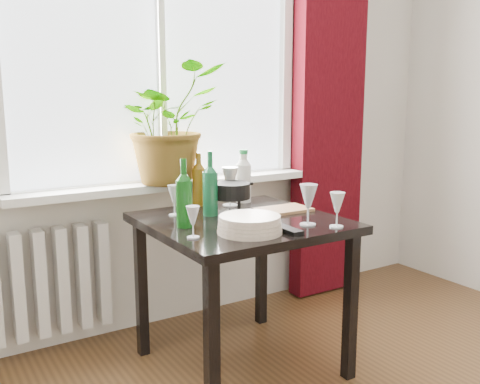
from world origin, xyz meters
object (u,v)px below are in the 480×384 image
wineglass_front_right (308,204)px  wineglass_back_center (230,186)px  plate_stack (250,224)px  cutting_board (283,210)px  wineglass_front_left (193,222)px  fondue_pot (231,198)px  wine_bottle_left (184,193)px  table (241,238)px  wine_bottle_right (210,183)px  wineglass_far_right (337,209)px  radiator (29,285)px  potted_plant (168,123)px  bottle_amber (199,178)px  cleaning_bottle (243,176)px  tv_remote (287,229)px  wineglass_back_left (174,200)px

wineglass_front_right → wineglass_back_center: bearing=98.6°
plate_stack → cutting_board: size_ratio=1.04×
wineglass_front_left → fondue_pot: size_ratio=0.62×
wine_bottle_left → wineglass_back_center: (0.40, 0.28, -0.05)m
fondue_pot → table: bearing=-107.4°
wine_bottle_left → wine_bottle_right: 0.25m
wineglass_back_center → cutting_board: bearing=-57.1°
wineglass_far_right → wineglass_back_center: (-0.16, 0.64, 0.03)m
table → wine_bottle_left: wine_bottle_left is taller
radiator → table: bearing=-36.5°
potted_plant → bottle_amber: size_ratio=2.23×
cleaning_bottle → table: bearing=-123.8°
wine_bottle_left → wineglass_back_center: 0.49m
table → plate_stack: size_ratio=3.09×
wine_bottle_right → wineglass_front_left: bearing=-128.6°
wine_bottle_left → cleaning_bottle: 0.61m
table → wineglass_front_right: wineglass_front_right is taller
radiator → fondue_pot: 1.09m
radiator → wine_bottle_right: 1.04m
cleaning_bottle → tv_remote: bearing=-106.0°
wineglass_back_center → wineglass_front_left: size_ratio=1.56×
wine_bottle_left → bottle_amber: 0.46m
radiator → table: size_ratio=0.94×
wineglass_far_right → plate_stack: 0.40m
fondue_pot → tv_remote: 0.45m
wine_bottle_right → wineglass_front_right: size_ratio=1.65×
wineglass_back_left → bottle_amber: bearing=35.1°
wineglass_back_left → tv_remote: bearing=-62.6°
cutting_board → wineglass_far_right: bearing=-89.5°
radiator → wineglass_far_right: wineglass_far_right is taller
bottle_amber → potted_plant: bearing=118.6°
table → bottle_amber: bearing=93.9°
radiator → wineglass_back_center: (0.96, -0.35, 0.47)m
wine_bottle_left → wineglass_far_right: 0.67m
wineglass_far_right → plate_stack: bearing=162.5°
wineglass_front_left → wineglass_front_right: bearing=-8.2°
cleaning_bottle → wineglass_front_left: bearing=-137.9°
wine_bottle_left → tv_remote: 0.47m
wine_bottle_left → wineglass_back_left: wine_bottle_left is taller
wineglass_back_center → tv_remote: bearing=-96.6°
wineglass_front_left → plate_stack: bearing=-12.9°
radiator → wine_bottle_right: (0.76, -0.49, 0.52)m
bottle_amber → fondue_pot: bearing=-75.9°
table → potted_plant: (-0.12, 0.54, 0.51)m
wine_bottle_left → fondue_pot: bearing=23.9°
tv_remote → wineglass_back_center: bearing=84.6°
wineglass_far_right → tv_remote: wineglass_far_right is taller
wine_bottle_right → wineglass_back_center: 0.24m
wineglass_front_right → cutting_board: 0.31m
radiator → plate_stack: 1.21m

